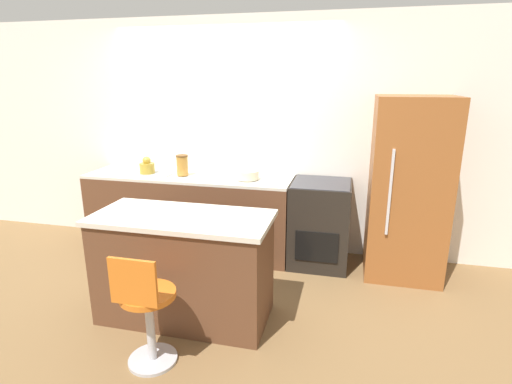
# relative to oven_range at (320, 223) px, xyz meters

# --- Properties ---
(ground_plane) EXTENTS (14.00, 14.00, 0.00)m
(ground_plane) POSITION_rel_oven_range_xyz_m (-1.13, -0.33, -0.45)
(ground_plane) COLOR brown
(wall_back) EXTENTS (8.00, 0.06, 2.60)m
(wall_back) POSITION_rel_oven_range_xyz_m (-1.13, 0.35, 0.85)
(wall_back) COLOR white
(wall_back) RESTS_ON ground_plane
(back_counter) EXTENTS (2.33, 0.63, 0.90)m
(back_counter) POSITION_rel_oven_range_xyz_m (-1.48, 0.00, -0.00)
(back_counter) COLOR brown
(back_counter) RESTS_ON ground_plane
(kitchen_island) EXTENTS (1.43, 0.66, 0.90)m
(kitchen_island) POSITION_rel_oven_range_xyz_m (-1.00, -1.29, -0.00)
(kitchen_island) COLOR brown
(kitchen_island) RESTS_ON ground_plane
(oven_range) EXTENTS (0.61, 0.64, 0.90)m
(oven_range) POSITION_rel_oven_range_xyz_m (0.00, 0.00, 0.00)
(oven_range) COLOR black
(oven_range) RESTS_ON ground_plane
(refrigerator) EXTENTS (0.73, 0.71, 1.79)m
(refrigerator) POSITION_rel_oven_range_xyz_m (0.84, -0.03, 0.44)
(refrigerator) COLOR #995628
(refrigerator) RESTS_ON ground_plane
(stool_chair) EXTENTS (0.38, 0.38, 0.86)m
(stool_chair) POSITION_rel_oven_range_xyz_m (-1.01, -1.91, -0.04)
(stool_chair) COLOR #B7B7BC
(stool_chair) RESTS_ON ground_plane
(kettle) EXTENTS (0.17, 0.17, 0.19)m
(kettle) POSITION_rel_oven_range_xyz_m (-1.96, -0.04, 0.53)
(kettle) COLOR #B29333
(kettle) RESTS_ON back_counter
(mixing_bowl) EXTENTS (0.24, 0.24, 0.09)m
(mixing_bowl) POSITION_rel_oven_range_xyz_m (-0.78, -0.04, 0.50)
(mixing_bowl) COLOR beige
(mixing_bowl) RESTS_ON back_counter
(canister_jar) EXTENTS (0.13, 0.13, 0.23)m
(canister_jar) POSITION_rel_oven_range_xyz_m (-1.53, -0.04, 0.57)
(canister_jar) COLOR #B77F33
(canister_jar) RESTS_ON back_counter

